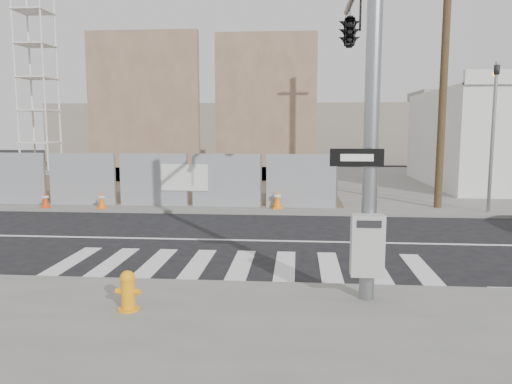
# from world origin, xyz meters

# --- Properties ---
(ground) EXTENTS (100.00, 100.00, 0.00)m
(ground) POSITION_xyz_m (0.00, 0.00, 0.00)
(ground) COLOR black
(ground) RESTS_ON ground
(sidewalk_far) EXTENTS (50.00, 20.00, 0.12)m
(sidewalk_far) POSITION_xyz_m (0.00, 14.00, 0.06)
(sidewalk_far) COLOR slate
(sidewalk_far) RESTS_ON ground
(signal_pole) EXTENTS (0.96, 5.87, 7.00)m
(signal_pole) POSITION_xyz_m (2.49, -2.05, 4.78)
(signal_pole) COLOR gray
(signal_pole) RESTS_ON sidewalk_near
(far_signal_pole) EXTENTS (0.16, 0.20, 5.60)m
(far_signal_pole) POSITION_xyz_m (8.00, 4.60, 3.48)
(far_signal_pole) COLOR gray
(far_signal_pole) RESTS_ON sidewalk_far
(chain_link_fence) EXTENTS (24.60, 0.04, 2.00)m
(chain_link_fence) POSITION_xyz_m (-10.00, 5.00, 1.12)
(chain_link_fence) COLOR gray
(chain_link_fence) RESTS_ON sidewalk_far
(concrete_wall_left) EXTENTS (6.00, 1.30, 8.00)m
(concrete_wall_left) POSITION_xyz_m (-7.00, 13.08, 3.38)
(concrete_wall_left) COLOR brown
(concrete_wall_left) RESTS_ON sidewalk_far
(concrete_wall_right) EXTENTS (5.50, 1.30, 8.00)m
(concrete_wall_right) POSITION_xyz_m (-0.50, 14.08, 3.38)
(concrete_wall_right) COLOR brown
(concrete_wall_right) RESTS_ON sidewalk_far
(crane_tower) EXTENTS (2.60, 2.60, 18.15)m
(crane_tower) POSITION_xyz_m (-15.00, 17.00, 9.02)
(crane_tower) COLOR slate
(crane_tower) RESTS_ON sidewalk_far
(utility_pole_right) EXTENTS (1.60, 0.28, 10.00)m
(utility_pole_right) POSITION_xyz_m (6.50, 5.50, 5.20)
(utility_pole_right) COLOR #503F25
(utility_pole_right) RESTS_ON sidewalk_far
(fire_hydrant) EXTENTS (0.42, 0.41, 0.67)m
(fire_hydrant) POSITION_xyz_m (-1.50, -5.72, 0.45)
(fire_hydrant) COLOR orange
(fire_hydrant) RESTS_ON sidewalk_near
(traffic_cone_b) EXTENTS (0.39, 0.39, 0.63)m
(traffic_cone_b) POSITION_xyz_m (-8.12, 4.22, 0.42)
(traffic_cone_b) COLOR #F03A0C
(traffic_cone_b) RESTS_ON sidewalk_far
(traffic_cone_c) EXTENTS (0.43, 0.43, 0.66)m
(traffic_cone_c) POSITION_xyz_m (-5.95, 4.22, 0.44)
(traffic_cone_c) COLOR orange
(traffic_cone_c) RESTS_ON sidewalk_far
(traffic_cone_d) EXTENTS (0.45, 0.45, 0.73)m
(traffic_cone_d) POSITION_xyz_m (0.53, 4.75, 0.48)
(traffic_cone_d) COLOR orange
(traffic_cone_d) RESTS_ON sidewalk_far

